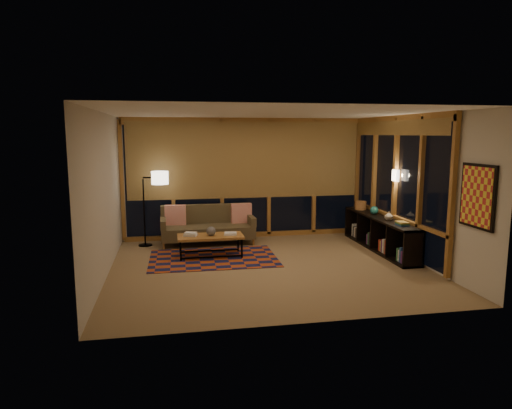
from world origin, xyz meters
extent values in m
cube|color=#8F7A52|center=(0.00, 0.00, 0.00)|extent=(5.50, 5.00, 0.01)
cube|color=white|center=(0.00, 0.00, 2.70)|extent=(5.50, 5.00, 0.01)
cube|color=beige|center=(0.00, 2.50, 1.35)|extent=(5.50, 0.01, 2.70)
cube|color=beige|center=(0.00, -2.50, 1.35)|extent=(5.50, 0.01, 2.70)
cube|color=beige|center=(-2.75, 0.00, 1.35)|extent=(0.01, 5.00, 2.70)
cube|color=beige|center=(2.75, 0.00, 1.35)|extent=(0.01, 5.00, 2.70)
cube|color=#A23E15|center=(-0.91, 0.72, 0.01)|extent=(2.42, 1.63, 0.01)
sphere|color=black|center=(-0.93, 0.85, 0.51)|extent=(0.21, 0.21, 0.18)
cylinder|color=#A76A41|center=(2.47, 1.70, 0.78)|extent=(0.31, 0.31, 0.19)
sphere|color=#206D65|center=(2.49, 1.05, 0.77)|extent=(0.18, 0.18, 0.17)
imported|color=tan|center=(2.49, 0.40, 0.77)|extent=(0.20, 0.20, 0.18)
camera|label=1|loc=(-1.66, -7.70, 2.35)|focal=32.00mm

